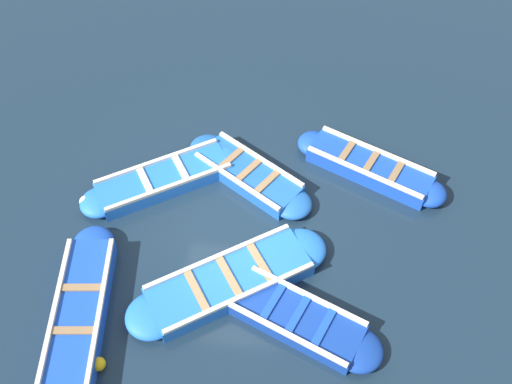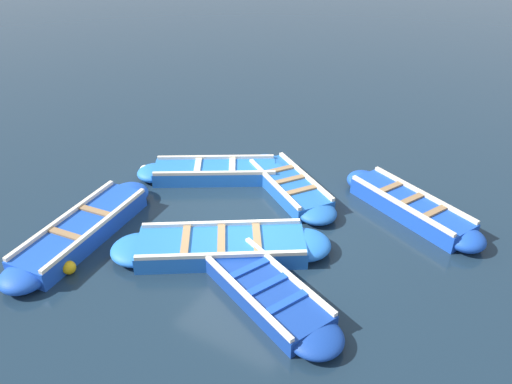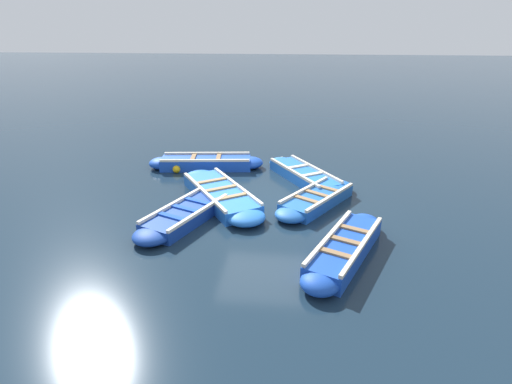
# 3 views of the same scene
# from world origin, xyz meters

# --- Properties ---
(ground_plane) EXTENTS (120.00, 120.00, 0.00)m
(ground_plane) POSITION_xyz_m (0.00, 0.00, 0.00)
(ground_plane) COLOR #162838
(boat_alongside) EXTENTS (3.44, 2.56, 0.38)m
(boat_alongside) POSITION_xyz_m (-1.57, 1.07, 0.16)
(boat_alongside) COLOR blue
(boat_alongside) RESTS_ON ground
(boat_far_corner) EXTENTS (3.28, 2.04, 0.36)m
(boat_far_corner) POSITION_xyz_m (1.43, -1.77, 0.15)
(boat_far_corner) COLOR navy
(boat_far_corner) RESTS_ON ground
(boat_tucked) EXTENTS (1.23, 3.81, 0.42)m
(boat_tucked) POSITION_xyz_m (-2.40, -2.12, 0.18)
(boat_tucked) COLOR #1947B7
(boat_tucked) RESTS_ON ground
(boat_outer_left) EXTENTS (3.86, 3.01, 0.39)m
(boat_outer_left) POSITION_xyz_m (0.14, -1.17, 0.16)
(boat_outer_left) COLOR blue
(boat_outer_left) RESTS_ON ground
(boat_broadside) EXTENTS (3.06, 2.41, 0.37)m
(boat_broadside) POSITION_xyz_m (0.18, 1.40, 0.15)
(boat_broadside) COLOR #1E59AD
(boat_broadside) RESTS_ON ground
(boat_centre) EXTENTS (3.37, 2.05, 0.43)m
(boat_centre) POSITION_xyz_m (2.71, 1.86, 0.19)
(boat_centre) COLOR #1947B7
(boat_centre) RESTS_ON ground
(buoy_orange_near) EXTENTS (0.24, 0.24, 0.24)m
(buoy_orange_near) POSITION_xyz_m (-1.84, -2.97, 0.12)
(buoy_orange_near) COLOR #EAB214
(buoy_orange_near) RESTS_ON ground
(buoy_yellow_far) EXTENTS (0.27, 0.27, 0.27)m
(buoy_yellow_far) POSITION_xyz_m (-3.03, 0.33, 0.13)
(buoy_yellow_far) COLOR silver
(buoy_yellow_far) RESTS_ON ground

